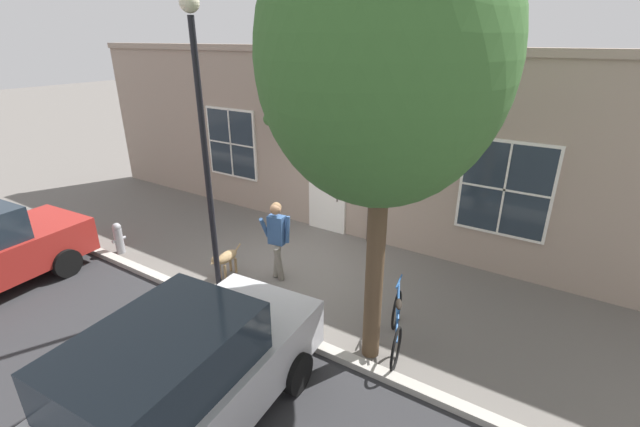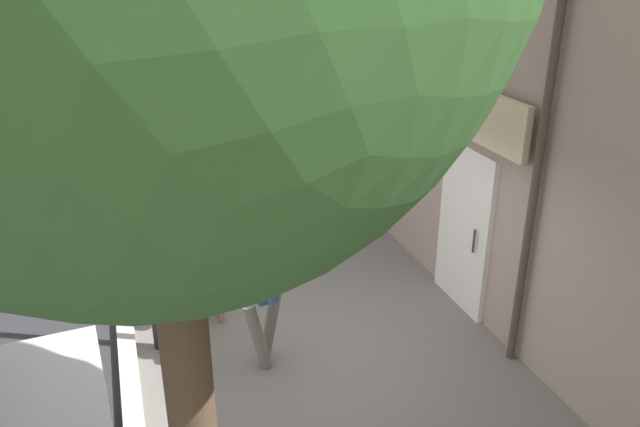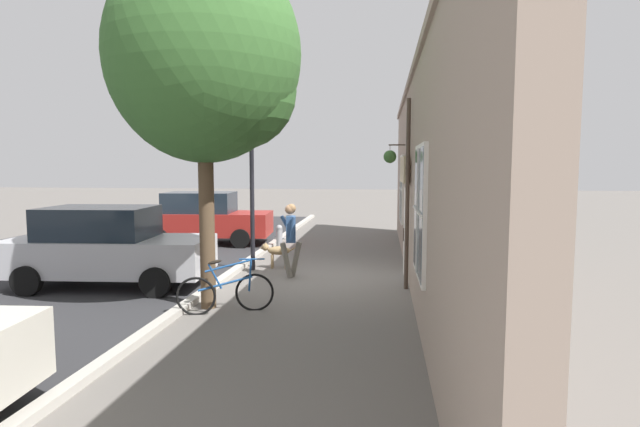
% 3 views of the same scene
% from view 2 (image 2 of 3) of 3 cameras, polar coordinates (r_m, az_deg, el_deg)
% --- Properties ---
extents(ground_plane, '(90.00, 90.00, 0.00)m').
position_cam_2_polar(ground_plane, '(7.31, -0.71, -12.76)').
color(ground_plane, '#66605B').
extents(storefront_facade, '(0.95, 18.00, 4.65)m').
position_cam_2_polar(storefront_facade, '(7.27, 17.10, 6.52)').
color(storefront_facade, gray).
rests_on(storefront_facade, ground_plane).
extents(pedestrian_walking, '(0.56, 0.55, 1.75)m').
position_cam_2_polar(pedestrian_walking, '(6.65, -5.34, -6.00)').
color(pedestrian_walking, '#6B665B').
rests_on(pedestrian_walking, ground_plane).
extents(dog_on_leash, '(0.99, 0.30, 0.67)m').
position_cam_2_polar(dog_on_leash, '(7.73, -11.00, -7.12)').
color(dog_on_leash, '#997A51').
rests_on(dog_on_leash, ground_plane).
extents(street_lamp, '(0.32, 0.32, 5.49)m').
position_cam_2_polar(street_lamp, '(6.37, -17.73, 15.22)').
color(street_lamp, black).
rests_on(street_lamp, ground_plane).
extents(fire_hydrant, '(0.34, 0.20, 0.77)m').
position_cam_2_polar(fire_hydrant, '(10.38, -16.41, 0.22)').
color(fire_hydrant, '#99999E').
rests_on(fire_hydrant, ground_plane).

